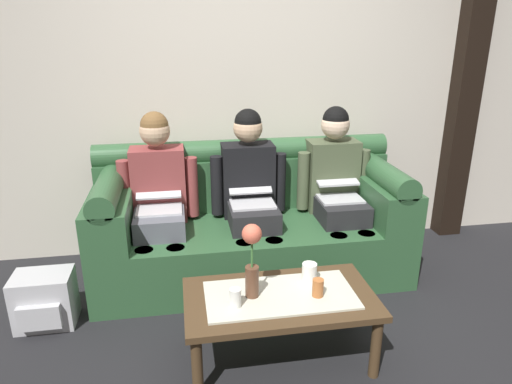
{
  "coord_description": "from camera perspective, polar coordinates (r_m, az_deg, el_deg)",
  "views": [
    {
      "loc": [
        -0.49,
        -1.96,
        1.76
      ],
      "look_at": [
        -0.01,
        0.88,
        0.73
      ],
      "focal_mm": 32.46,
      "sensor_mm": 36.0,
      "label": 1
    }
  ],
  "objects": [
    {
      "name": "ground_plane",
      "position": [
        2.68,
        3.55,
        -21.46
      ],
      "size": [
        14.0,
        14.0,
        0.0
      ],
      "primitive_type": "plane",
      "color": "black"
    },
    {
      "name": "cup_far_center",
      "position": [
        2.53,
        7.64,
        -11.61
      ],
      "size": [
        0.06,
        0.06,
        0.1
      ],
      "primitive_type": "cylinder",
      "color": "#B26633",
      "rests_on": "coffee_table"
    },
    {
      "name": "person_middle",
      "position": [
        3.35,
        -0.72,
        0.43
      ],
      "size": [
        0.56,
        0.67,
        1.22
      ],
      "color": "#232326",
      "rests_on": "ground_plane"
    },
    {
      "name": "flower_vase",
      "position": [
        2.42,
        -0.5,
        -7.89
      ],
      "size": [
        0.1,
        0.1,
        0.41
      ],
      "color": "brown",
      "rests_on": "coffee_table"
    },
    {
      "name": "person_right",
      "position": [
        3.51,
        9.86,
        1.01
      ],
      "size": [
        0.56,
        0.67,
        1.22
      ],
      "color": "#232326",
      "rests_on": "ground_plane"
    },
    {
      "name": "cup_near_right",
      "position": [
        2.66,
        6.59,
        -9.82
      ],
      "size": [
        0.08,
        0.08,
        0.11
      ],
      "primitive_type": "cylinder",
      "color": "white",
      "rests_on": "coffee_table"
    },
    {
      "name": "cup_near_left",
      "position": [
        2.43,
        -2.57,
        -12.89
      ],
      "size": [
        0.06,
        0.06,
        0.1
      ],
      "primitive_type": "cylinder",
      "color": "white",
      "rests_on": "coffee_table"
    },
    {
      "name": "backpack_left",
      "position": [
        3.22,
        -24.6,
        -12.03
      ],
      "size": [
        0.35,
        0.3,
        0.34
      ],
      "color": "#B7B7BC",
      "rests_on": "ground_plane"
    },
    {
      "name": "couch",
      "position": [
        3.46,
        -0.7,
        -4.06
      ],
      "size": [
        2.23,
        0.88,
        0.96
      ],
      "color": "#2D5633",
      "rests_on": "ground_plane"
    },
    {
      "name": "back_wall_patterned",
      "position": [
        3.71,
        -2.11,
        14.81
      ],
      "size": [
        6.0,
        0.12,
        2.9
      ],
      "primitive_type": "cube",
      "color": "beige",
      "rests_on": "ground_plane"
    },
    {
      "name": "coffee_table",
      "position": [
        2.58,
        2.97,
        -13.52
      ],
      "size": [
        1.03,
        0.57,
        0.41
      ],
      "color": "#47331E",
      "rests_on": "ground_plane"
    },
    {
      "name": "person_left",
      "position": [
        3.32,
        -11.9,
        -0.21
      ],
      "size": [
        0.56,
        0.67,
        1.22
      ],
      "color": "#595B66",
      "rests_on": "ground_plane"
    },
    {
      "name": "timber_pillar",
      "position": [
        4.27,
        24.62,
        13.74
      ],
      "size": [
        0.2,
        0.2,
        2.9
      ],
      "primitive_type": "cube",
      "color": "black",
      "rests_on": "ground_plane"
    }
  ]
}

